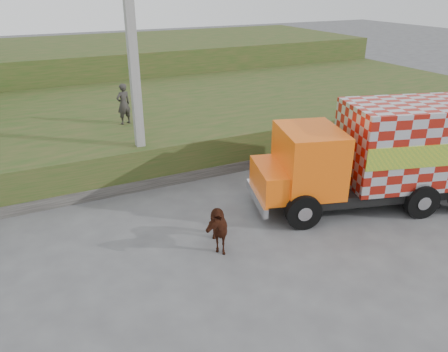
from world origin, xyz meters
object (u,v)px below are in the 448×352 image
utility_pole (134,73)px  cargo_truck (384,154)px  cow (214,226)px  pedestrian (124,104)px

utility_pole → cargo_truck: (6.73, -5.00, -2.32)m
cargo_truck → cow: size_ratio=5.20×
cargo_truck → cow: cargo_truck is taller
cargo_truck → cow: 6.22m
cow → pedestrian: 8.02m
cow → utility_pole: bearing=111.6°
cargo_truck → cow: bearing=-164.1°
cow → pedestrian: bearing=107.7°
cow → cargo_truck: bearing=14.6°
cargo_truck → pedestrian: size_ratio=4.79×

